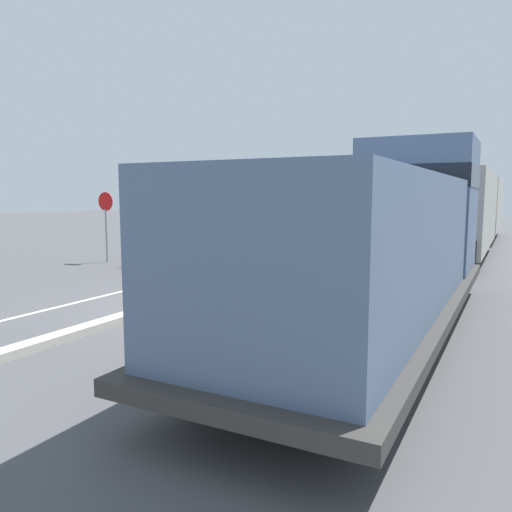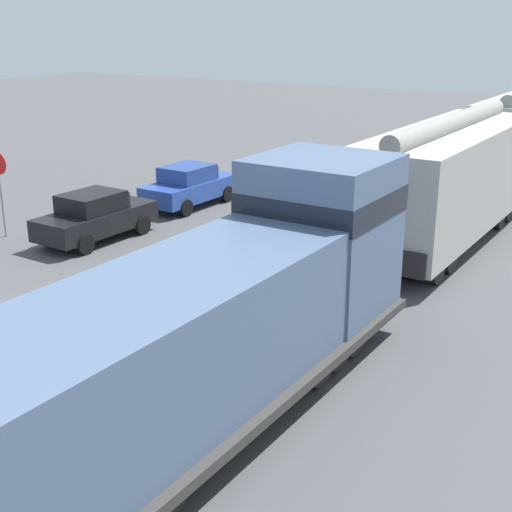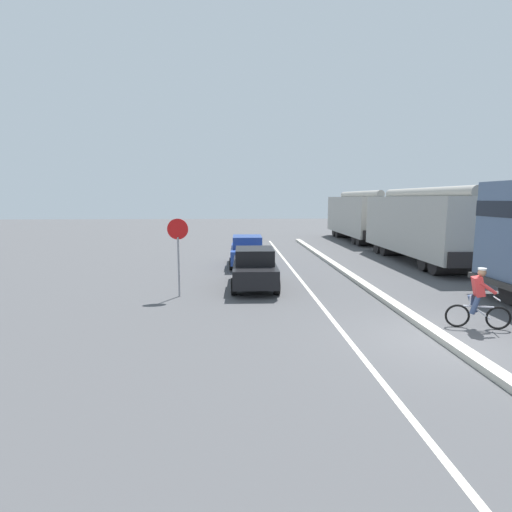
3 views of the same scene
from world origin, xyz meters
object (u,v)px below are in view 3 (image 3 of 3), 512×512
parked_car_black (254,268)px  cyclist (478,300)px  parked_car_blue (247,251)px  stop_sign (178,242)px  hopper_car_lead (422,226)px  hopper_car_middle (359,216)px

parked_car_black → cyclist: cyclist is taller
parked_car_blue → stop_sign: bearing=-112.5°
cyclist → parked_car_blue: bearing=119.7°
hopper_car_lead → hopper_car_middle: size_ratio=1.00×
hopper_car_middle → parked_car_blue: hopper_car_middle is taller
hopper_car_lead → cyclist: (-3.76, -11.40, -1.26)m
parked_car_black → cyclist: (5.96, -5.51, 0.00)m
parked_car_black → hopper_car_lead: bearing=31.2°
hopper_car_middle → parked_car_black: 20.05m
parked_car_black → stop_sign: (-2.85, -1.37, 1.21)m
parked_car_black → hopper_car_middle: bearing=60.9°
hopper_car_middle → parked_car_blue: size_ratio=2.51×
hopper_car_middle → stop_sign: bearing=-123.7°
hopper_car_middle → parked_car_blue: (-9.85, -12.29, -1.26)m
cyclist → hopper_car_middle: bearing=80.7°
parked_car_blue → hopper_car_lead: bearing=4.0°
cyclist → stop_sign: size_ratio=0.60×
stop_sign → cyclist: bearing=-25.1°
parked_car_blue → cyclist: size_ratio=2.46×
parked_car_black → parked_car_blue: same height
parked_car_black → parked_car_blue: bearing=91.5°
stop_sign → parked_car_black: bearing=25.6°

